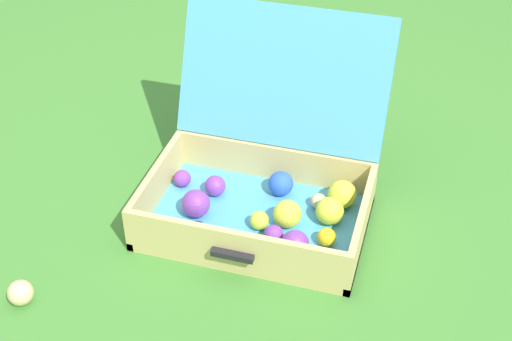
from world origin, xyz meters
TOP-DOWN VIEW (x-y plane):
  - ground_plane at (0.00, 0.00)m, footprint 16.00×16.00m
  - open_suitcase at (0.09, 0.03)m, footprint 0.60×0.59m
  - stray_ball_on_grass at (-0.40, -0.48)m, footprint 0.06×0.06m

SIDE VIEW (x-z plane):
  - ground_plane at x=0.00m, z-range 0.00..0.00m
  - stray_ball_on_grass at x=-0.40m, z-range 0.00..0.06m
  - open_suitcase at x=0.09m, z-range -0.14..0.36m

